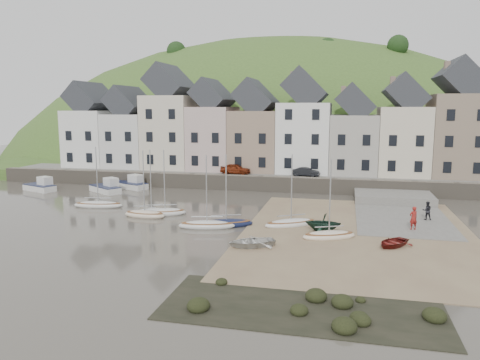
% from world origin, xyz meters
% --- Properties ---
extents(ground, '(160.00, 160.00, 0.00)m').
position_xyz_m(ground, '(0.00, 0.00, 0.00)').
color(ground, '#413C33').
rests_on(ground, ground).
extents(quay_land, '(90.00, 30.00, 1.50)m').
position_xyz_m(quay_land, '(0.00, 32.00, 0.75)').
color(quay_land, '#416126').
rests_on(quay_land, ground).
extents(quay_street, '(70.00, 7.00, 0.10)m').
position_xyz_m(quay_street, '(0.00, 20.50, 1.55)').
color(quay_street, slate).
rests_on(quay_street, quay_land).
extents(seawall, '(70.00, 1.20, 1.80)m').
position_xyz_m(seawall, '(0.00, 17.00, 0.90)').
color(seawall, slate).
rests_on(seawall, ground).
extents(beach, '(18.00, 26.00, 0.06)m').
position_xyz_m(beach, '(11.00, 0.00, 0.03)').
color(beach, '#80654D').
rests_on(beach, ground).
extents(slipway, '(8.00, 18.00, 0.12)m').
position_xyz_m(slipway, '(15.00, 8.00, 0.06)').
color(slipway, slate).
rests_on(slipway, ground).
extents(hillside, '(134.40, 84.00, 84.00)m').
position_xyz_m(hillside, '(-5.00, 60.00, -17.99)').
color(hillside, '#416126').
rests_on(hillside, ground).
extents(townhouse_terrace, '(61.05, 8.00, 13.93)m').
position_xyz_m(townhouse_terrace, '(1.76, 24.00, 7.32)').
color(townhouse_terrace, white).
rests_on(townhouse_terrace, quay_land).
extents(sailboat_0, '(5.17, 2.27, 6.32)m').
position_xyz_m(sailboat_0, '(-14.27, 4.24, 0.26)').
color(sailboat_0, silver).
rests_on(sailboat_0, ground).
extents(sailboat_1, '(4.05, 3.29, 6.32)m').
position_xyz_m(sailboat_1, '(-7.63, 2.26, 0.27)').
color(sailboat_1, silver).
rests_on(sailboat_1, ground).
extents(sailboat_2, '(4.10, 1.77, 6.32)m').
position_xyz_m(sailboat_2, '(-7.90, 1.34, 0.27)').
color(sailboat_2, beige).
rests_on(sailboat_2, ground).
extents(sailboat_3, '(4.18, 2.85, 6.32)m').
position_xyz_m(sailboat_3, '(-6.40, 2.56, 0.27)').
color(sailboat_3, silver).
rests_on(sailboat_3, ground).
extents(sailboat_4, '(4.96, 2.51, 6.32)m').
position_xyz_m(sailboat_4, '(-1.20, -1.11, 0.26)').
color(sailboat_4, silver).
rests_on(sailboat_4, ground).
extents(sailboat_5, '(4.80, 3.12, 6.32)m').
position_xyz_m(sailboat_5, '(0.24, -0.23, 0.26)').
color(sailboat_5, '#131A3C').
rests_on(sailboat_5, ground).
extents(sailboat_6, '(4.83, 3.74, 6.32)m').
position_xyz_m(sailboat_6, '(5.58, 1.01, 0.26)').
color(sailboat_6, silver).
rests_on(sailboat_6, ground).
extents(sailboat_7, '(4.45, 3.05, 6.32)m').
position_xyz_m(sailboat_7, '(8.85, -2.10, 0.26)').
color(sailboat_7, beige).
rests_on(sailboat_7, ground).
extents(motorboat_0, '(4.91, 4.02, 1.70)m').
position_xyz_m(motorboat_0, '(-17.63, 12.02, 0.58)').
color(motorboat_0, silver).
rests_on(motorboat_0, ground).
extents(motorboat_1, '(4.73, 3.19, 1.70)m').
position_xyz_m(motorboat_1, '(-25.86, 11.14, 0.58)').
color(motorboat_1, silver).
rests_on(motorboat_1, ground).
extents(motorboat_2, '(5.24, 3.59, 1.70)m').
position_xyz_m(motorboat_2, '(-16.00, 15.21, 0.58)').
color(motorboat_2, silver).
rests_on(motorboat_2, ground).
extents(rowboat_white, '(4.14, 3.73, 0.70)m').
position_xyz_m(rowboat_white, '(3.50, -5.62, 0.41)').
color(rowboat_white, silver).
rests_on(rowboat_white, beach).
extents(rowboat_green, '(2.85, 2.47, 1.49)m').
position_xyz_m(rowboat_green, '(8.30, -0.29, 0.80)').
color(rowboat_green, '#152F23').
rests_on(rowboat_green, beach).
extents(rowboat_red, '(3.41, 3.54, 0.60)m').
position_xyz_m(rowboat_red, '(13.39, -3.34, 0.36)').
color(rowboat_red, maroon).
rests_on(rowboat_red, beach).
extents(person_red, '(0.83, 0.73, 1.91)m').
position_xyz_m(person_red, '(15.42, 1.69, 1.08)').
color(person_red, maroon).
rests_on(person_red, slipway).
extents(person_dark, '(0.84, 0.67, 1.65)m').
position_xyz_m(person_dark, '(17.06, 5.49, 0.94)').
color(person_dark, black).
rests_on(person_dark, slipway).
extents(car_left, '(3.95, 1.92, 1.30)m').
position_xyz_m(car_left, '(-3.69, 19.50, 2.25)').
color(car_left, maroon).
rests_on(car_left, quay_street).
extents(car_right, '(3.45, 1.67, 1.09)m').
position_xyz_m(car_right, '(5.21, 19.50, 2.14)').
color(car_right, black).
rests_on(car_right, quay_street).
extents(shore_rocks, '(14.00, 6.00, 0.76)m').
position_xyz_m(shore_rocks, '(8.73, -15.27, 0.15)').
color(shore_rocks, black).
rests_on(shore_rocks, ground).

